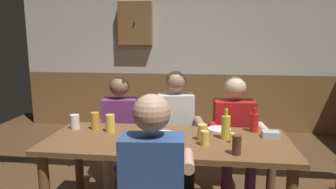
{
  "coord_description": "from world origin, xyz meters",
  "views": [
    {
      "loc": [
        0.3,
        -2.49,
        1.58
      ],
      "look_at": [
        0.0,
        -0.06,
        1.12
      ],
      "focal_mm": 32.94,
      "sensor_mm": 36.0,
      "label": 1
    }
  ],
  "objects_px": {
    "person_1": "(176,127)",
    "bottle_1": "(254,122)",
    "pint_glass_0": "(205,138)",
    "pint_glass_3": "(110,123)",
    "pint_glass_5": "(237,145)",
    "bottle_0": "(226,127)",
    "plate_0": "(162,135)",
    "table_candle": "(232,138)",
    "pint_glass_1": "(95,121)",
    "dining_table": "(167,151)",
    "condiment_caddy": "(271,134)",
    "plate_1": "(219,129)",
    "pint_glass_4": "(75,122)",
    "pint_glass_2": "(202,132)",
    "wall_dart_cabinet": "(135,23)",
    "person_2": "(235,130)",
    "person_0": "(120,128)",
    "person_3": "(153,182)"
  },
  "relations": [
    {
      "from": "plate_0",
      "to": "pint_glass_4",
      "type": "bearing_deg",
      "value": 172.45
    },
    {
      "from": "person_1",
      "to": "pint_glass_5",
      "type": "relative_size",
      "value": 8.79
    },
    {
      "from": "plate_1",
      "to": "pint_glass_3",
      "type": "distance_m",
      "value": 0.96
    },
    {
      "from": "pint_glass_5",
      "to": "plate_1",
      "type": "bearing_deg",
      "value": 99.6
    },
    {
      "from": "dining_table",
      "to": "plate_0",
      "type": "distance_m",
      "value": 0.15
    },
    {
      "from": "plate_1",
      "to": "wall_dart_cabinet",
      "type": "relative_size",
      "value": 0.29
    },
    {
      "from": "bottle_0",
      "to": "pint_glass_4",
      "type": "bearing_deg",
      "value": 174.55
    },
    {
      "from": "person_1",
      "to": "bottle_0",
      "type": "distance_m",
      "value": 0.75
    },
    {
      "from": "person_3",
      "to": "person_2",
      "type": "bearing_deg",
      "value": 59.4
    },
    {
      "from": "pint_glass_2",
      "to": "wall_dart_cabinet",
      "type": "relative_size",
      "value": 0.19
    },
    {
      "from": "person_2",
      "to": "bottle_1",
      "type": "xyz_separation_m",
      "value": [
        0.13,
        -0.34,
        0.18
      ]
    },
    {
      "from": "person_0",
      "to": "pint_glass_5",
      "type": "xyz_separation_m",
      "value": [
        1.11,
        -0.9,
        0.18
      ]
    },
    {
      "from": "table_candle",
      "to": "person_2",
      "type": "bearing_deg",
      "value": 82.85
    },
    {
      "from": "plate_0",
      "to": "pint_glass_3",
      "type": "height_order",
      "value": "pint_glass_3"
    },
    {
      "from": "pint_glass_3",
      "to": "pint_glass_5",
      "type": "relative_size",
      "value": 1.09
    },
    {
      "from": "plate_0",
      "to": "pint_glass_5",
      "type": "height_order",
      "value": "pint_glass_5"
    },
    {
      "from": "dining_table",
      "to": "condiment_caddy",
      "type": "height_order",
      "value": "condiment_caddy"
    },
    {
      "from": "plate_1",
      "to": "person_2",
      "type": "bearing_deg",
      "value": 63.12
    },
    {
      "from": "plate_0",
      "to": "dining_table",
      "type": "bearing_deg",
      "value": -57.55
    },
    {
      "from": "pint_glass_3",
      "to": "pint_glass_4",
      "type": "xyz_separation_m",
      "value": [
        -0.35,
        0.05,
        -0.01
      ]
    },
    {
      "from": "pint_glass_0",
      "to": "pint_glass_3",
      "type": "bearing_deg",
      "value": 163.33
    },
    {
      "from": "dining_table",
      "to": "person_1",
      "type": "bearing_deg",
      "value": 88.62
    },
    {
      "from": "person_2",
      "to": "person_3",
      "type": "height_order",
      "value": "person_3"
    },
    {
      "from": "person_1",
      "to": "pint_glass_0",
      "type": "xyz_separation_m",
      "value": [
        0.29,
        -0.73,
        0.14
      ]
    },
    {
      "from": "bottle_0",
      "to": "pint_glass_1",
      "type": "xyz_separation_m",
      "value": [
        -1.14,
        0.13,
        -0.02
      ]
    },
    {
      "from": "plate_1",
      "to": "pint_glass_5",
      "type": "height_order",
      "value": "pint_glass_5"
    },
    {
      "from": "condiment_caddy",
      "to": "person_0",
      "type": "bearing_deg",
      "value": 161.48
    },
    {
      "from": "person_1",
      "to": "bottle_1",
      "type": "xyz_separation_m",
      "value": [
        0.71,
        -0.33,
        0.17
      ]
    },
    {
      "from": "dining_table",
      "to": "person_2",
      "type": "distance_m",
      "value": 0.87
    },
    {
      "from": "table_candle",
      "to": "person_3",
      "type": "bearing_deg",
      "value": -131.29
    },
    {
      "from": "bottle_1",
      "to": "pint_glass_2",
      "type": "distance_m",
      "value": 0.53
    },
    {
      "from": "person_2",
      "to": "table_candle",
      "type": "distance_m",
      "value": 0.68
    },
    {
      "from": "pint_glass_1",
      "to": "pint_glass_3",
      "type": "bearing_deg",
      "value": -17.78
    },
    {
      "from": "pint_glass_5",
      "to": "table_candle",
      "type": "bearing_deg",
      "value": 92.58
    },
    {
      "from": "bottle_0",
      "to": "plate_0",
      "type": "bearing_deg",
      "value": 177.85
    },
    {
      "from": "dining_table",
      "to": "pint_glass_3",
      "type": "xyz_separation_m",
      "value": [
        -0.52,
        0.13,
        0.18
      ]
    },
    {
      "from": "person_0",
      "to": "wall_dart_cabinet",
      "type": "xyz_separation_m",
      "value": [
        -0.3,
        2.1,
        1.15
      ]
    },
    {
      "from": "dining_table",
      "to": "pint_glass_1",
      "type": "xyz_separation_m",
      "value": [
        -0.67,
        0.18,
        0.18
      ]
    },
    {
      "from": "dining_table",
      "to": "pint_glass_3",
      "type": "height_order",
      "value": "pint_glass_3"
    },
    {
      "from": "dining_table",
      "to": "person_3",
      "type": "bearing_deg",
      "value": -90.6
    },
    {
      "from": "table_candle",
      "to": "pint_glass_1",
      "type": "relative_size",
      "value": 0.52
    },
    {
      "from": "bottle_1",
      "to": "pint_glass_0",
      "type": "distance_m",
      "value": 0.59
    },
    {
      "from": "person_1",
      "to": "pint_glass_5",
      "type": "bearing_deg",
      "value": 109.01
    },
    {
      "from": "condiment_caddy",
      "to": "plate_1",
      "type": "xyz_separation_m",
      "value": [
        -0.41,
        0.15,
        -0.02
      ]
    },
    {
      "from": "condiment_caddy",
      "to": "bottle_0",
      "type": "xyz_separation_m",
      "value": [
        -0.37,
        -0.09,
        0.08
      ]
    },
    {
      "from": "bottle_0",
      "to": "plate_1",
      "type": "bearing_deg",
      "value": 99.43
    },
    {
      "from": "dining_table",
      "to": "person_3",
      "type": "xyz_separation_m",
      "value": [
        -0.01,
        -0.62,
        0.04
      ]
    },
    {
      "from": "pint_glass_4",
      "to": "person_2",
      "type": "bearing_deg",
      "value": 16.89
    },
    {
      "from": "person_2",
      "to": "condiment_caddy",
      "type": "bearing_deg",
      "value": 112.3
    },
    {
      "from": "bottle_1",
      "to": "table_candle",
      "type": "bearing_deg",
      "value": -123.6
    }
  ]
}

